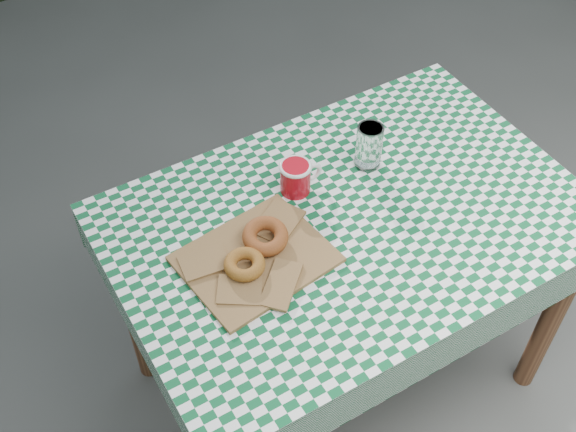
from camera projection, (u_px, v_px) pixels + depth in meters
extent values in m
plane|color=#4B4C47|center=(341.00, 393.00, 2.28)|extent=(60.00, 60.00, 0.00)
cube|color=brown|center=(342.00, 306.00, 2.05)|extent=(1.18, 0.81, 0.75)
cube|color=#0C5029|center=(350.00, 218.00, 1.77)|extent=(1.20, 0.84, 0.01)
cube|color=olive|center=(256.00, 258.00, 1.67)|extent=(0.35, 0.29, 0.02)
torus|color=#98671F|center=(245.00, 264.00, 1.62)|extent=(0.11, 0.11, 0.03)
torus|color=brown|center=(265.00, 236.00, 1.68)|extent=(0.14, 0.14, 0.03)
cylinder|color=white|center=(369.00, 146.00, 1.85)|extent=(0.08, 0.08, 0.12)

